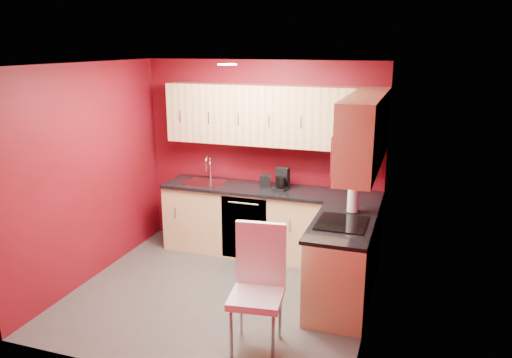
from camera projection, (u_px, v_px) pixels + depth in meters
The scene contains 21 objects.
floor at pixel (221, 293), 5.56m from camera, with size 3.20×3.20×0.00m, color #43413E.
ceiling at pixel (216, 64), 4.91m from camera, with size 3.20×3.20×0.00m, color white.
wall_back at pixel (262, 156), 6.61m from camera, with size 3.20×3.20×0.00m, color maroon.
wall_front at pixel (144, 236), 3.86m from camera, with size 3.20×3.20×0.00m, color maroon.
wall_left at pixel (90, 174), 5.73m from camera, with size 3.00×3.00×0.00m, color maroon.
wall_right at pixel (374, 201), 4.74m from camera, with size 3.00×3.00×0.00m, color maroon.
base_cabinets_back at pixel (270, 223), 6.49m from camera, with size 2.80×0.60×0.87m, color #E4C882.
base_cabinets_right at pixel (343, 264), 5.28m from camera, with size 0.60×1.30×0.87m, color #E4C882.
countertop_back at pixel (269, 190), 6.35m from camera, with size 2.80×0.63×0.04m, color black.
countertop_right at pixel (343, 224), 5.15m from camera, with size 0.63×1.27×0.04m, color black.
upper_cabinets_back at pixel (273, 115), 6.23m from camera, with size 2.80×0.35×0.75m, color #DDB77D.
upper_cabinets_right at pixel (364, 126), 5.03m from camera, with size 0.35×1.55×0.75m.
microwave at pixel (357, 153), 4.88m from camera, with size 0.42×0.76×0.42m.
cooktop at pixel (342, 223), 5.11m from camera, with size 0.50×0.55×0.01m, color black.
sink at pixel (205, 180), 6.63m from camera, with size 0.52×0.42×0.35m.
dishwasher_front at pixel (244, 229), 6.30m from camera, with size 0.60×0.02×0.82m, color black.
downlight at pixel (227, 64), 5.18m from camera, with size 0.20×0.20×0.01m, color white.
coffee_maker at pixel (281, 179), 6.27m from camera, with size 0.16×0.22×0.27m, color black, non-canonical shape.
napkin_holder at pixel (265, 180), 6.45m from camera, with size 0.14×0.14×0.15m, color black, non-canonical shape.
paper_towel at pixel (353, 200), 5.43m from camera, with size 0.16×0.16×0.28m, color silver, non-canonical shape.
dining_chair at pixel (256, 291), 4.43m from camera, with size 0.46×0.48×1.14m, color white, non-canonical shape.
Camera 1 is at (1.97, -4.65, 2.69)m, focal length 35.00 mm.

